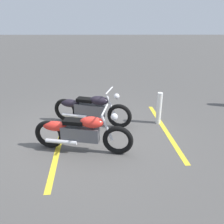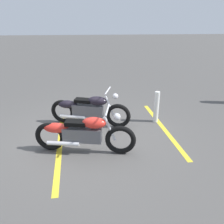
% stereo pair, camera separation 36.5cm
% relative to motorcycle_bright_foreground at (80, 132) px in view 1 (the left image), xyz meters
% --- Properties ---
extents(ground_plane, '(60.00, 60.00, 0.00)m').
position_rel_motorcycle_bright_foreground_xyz_m(ground_plane, '(-0.01, 0.66, -0.46)').
color(ground_plane, '#514F4C').
extents(motorcycle_bright_foreground, '(2.22, 0.67, 1.04)m').
position_rel_motorcycle_bright_foreground_xyz_m(motorcycle_bright_foreground, '(0.00, 0.00, 0.00)').
color(motorcycle_bright_foreground, black).
rests_on(motorcycle_bright_foreground, ground).
extents(motorcycle_dark_foreground, '(2.18, 0.79, 1.04)m').
position_rel_motorcycle_bright_foreground_xyz_m(motorcycle_dark_foreground, '(0.10, 1.34, 0.00)').
color(motorcycle_dark_foreground, black).
rests_on(motorcycle_dark_foreground, ground).
extents(bollard_post, '(0.14, 0.14, 0.89)m').
position_rel_motorcycle_bright_foreground_xyz_m(bollard_post, '(2.00, 1.39, -0.02)').
color(bollard_post, white).
rests_on(bollard_post, ground).
extents(parking_stripe_near, '(0.37, 3.20, 0.01)m').
position_rel_motorcycle_bright_foreground_xyz_m(parking_stripe_near, '(-0.54, 0.20, -0.46)').
color(parking_stripe_near, yellow).
rests_on(parking_stripe_near, ground).
extents(parking_stripe_mid, '(0.37, 3.20, 0.01)m').
position_rel_motorcycle_bright_foreground_xyz_m(parking_stripe_mid, '(2.12, 1.00, -0.46)').
color(parking_stripe_mid, yellow).
rests_on(parking_stripe_mid, ground).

